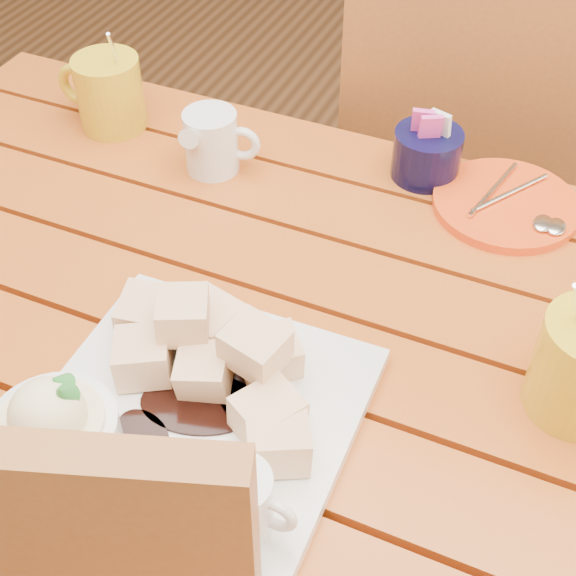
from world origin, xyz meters
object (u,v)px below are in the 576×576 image
at_px(dessert_plate, 164,411).
at_px(orange_saucer, 507,204).
at_px(coffee_mug_left, 108,92).
at_px(chair_far, 472,185).
at_px(table, 253,391).

distance_m(dessert_plate, orange_saucer, 0.51).
xyz_separation_m(coffee_mug_left, chair_far, (0.46, 0.36, -0.27)).
distance_m(dessert_plate, chair_far, 0.84).
relative_size(table, orange_saucer, 6.62).
bearing_deg(chair_far, table, 66.32).
relative_size(coffee_mug_left, chair_far, 0.16).
distance_m(table, coffee_mug_left, 0.47).
distance_m(dessert_plate, coffee_mug_left, 0.55).
height_order(table, dessert_plate, dessert_plate).
height_order(orange_saucer, chair_far, chair_far).
xyz_separation_m(table, chair_far, (0.11, 0.64, -0.11)).
height_order(coffee_mug_left, orange_saucer, coffee_mug_left).
height_order(table, chair_far, chair_far).
xyz_separation_m(dessert_plate, orange_saucer, (0.22, 0.47, -0.03)).
bearing_deg(table, dessert_plate, -94.72).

